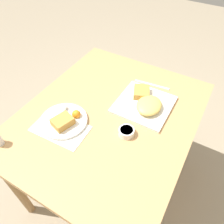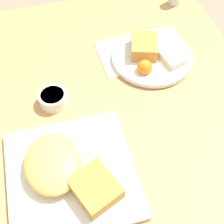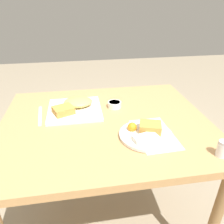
{
  "view_description": "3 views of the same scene",
  "coord_description": "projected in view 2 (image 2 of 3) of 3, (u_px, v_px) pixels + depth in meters",
  "views": [
    {
      "loc": [
        -0.67,
        -0.41,
        1.61
      ],
      "look_at": [
        -0.01,
        -0.03,
        0.8
      ],
      "focal_mm": 35.0,
      "sensor_mm": 36.0,
      "label": 1
    },
    {
      "loc": [
        0.48,
        -0.12,
        1.42
      ],
      "look_at": [
        0.02,
        -0.0,
        0.78
      ],
      "focal_mm": 50.0,
      "sensor_mm": 36.0,
      "label": 2
    },
    {
      "loc": [
        0.12,
        0.95,
        1.33
      ],
      "look_at": [
        -0.04,
        -0.02,
        0.8
      ],
      "focal_mm": 35.0,
      "sensor_mm": 36.0,
      "label": 3
    }
  ],
  "objects": [
    {
      "name": "plate_square_near",
      "position": [
        67.0,
        172.0,
        0.7
      ],
      "size": [
        0.29,
        0.29,
        0.06
      ],
      "color": "white",
      "rests_on": "dining_table"
    },
    {
      "name": "menu_card",
      "position": [
        143.0,
        50.0,
        0.97
      ],
      "size": [
        0.18,
        0.28,
        0.0
      ],
      "rotation": [
        0.0,
        0.0,
        0.04
      ],
      "color": "silver",
      "rests_on": "dining_table"
    },
    {
      "name": "ground_plane",
      "position": [
        111.0,
        210.0,
        1.44
      ],
      "size": [
        8.0,
        8.0,
        0.0
      ],
      "primitive_type": "plane",
      "color": "gray"
    },
    {
      "name": "plate_oval_far",
      "position": [
        151.0,
        55.0,
        0.94
      ],
      "size": [
        0.24,
        0.24,
        0.05
      ],
      "color": "white",
      "rests_on": "menu_card"
    },
    {
      "name": "sauce_ramekin",
      "position": [
        53.0,
        98.0,
        0.84
      ],
      "size": [
        0.08,
        0.08,
        0.03
      ],
      "color": "white",
      "rests_on": "dining_table"
    },
    {
      "name": "dining_table",
      "position": [
        111.0,
        130.0,
        0.9
      ],
      "size": [
        1.06,
        0.87,
        0.76
      ],
      "color": "tan",
      "rests_on": "ground_plane"
    }
  ]
}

